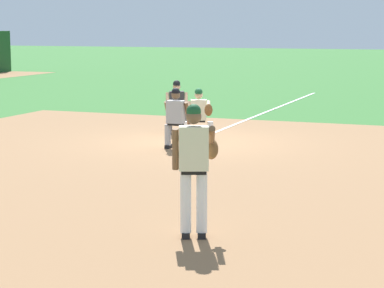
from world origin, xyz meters
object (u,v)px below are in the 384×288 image
at_px(baserunner, 176,116).
at_px(umpire, 177,105).
at_px(pitcher, 195,162).
at_px(baseball, 187,176).
at_px(first_baseman, 199,112).
at_px(first_base_bag, 190,141).

distance_m(baserunner, umpire, 2.52).
bearing_deg(pitcher, baseball, 23.01).
distance_m(first_baseman, umpire, 1.35).
height_order(baseball, umpire, umpire).
bearing_deg(first_base_bag, baseball, -159.65).
bearing_deg(first_baseman, pitcher, -159.95).
xyz_separation_m(first_base_bag, baserunner, (-1.02, -0.04, 0.75)).
xyz_separation_m(pitcher, first_baseman, (8.35, 3.05, -0.33)).
height_order(first_base_bag, pitcher, pitcher).
height_order(first_base_bag, baserunner, baserunner).
distance_m(pitcher, first_baseman, 8.89).
height_order(first_base_bag, umpire, umpire).
relative_size(baseball, pitcher, 0.04).
distance_m(first_base_bag, pitcher, 8.60).
xyz_separation_m(baserunner, umpire, (2.34, 0.93, 0.00)).
height_order(first_base_bag, baseball, first_base_bag).
xyz_separation_m(first_base_bag, umpire, (1.32, 0.89, 0.75)).
bearing_deg(baseball, pitcher, -156.99).
relative_size(first_base_bag, first_baseman, 0.28).
bearing_deg(baserunner, first_baseman, -2.48).
distance_m(baseball, first_baseman, 4.82).
relative_size(baseball, baserunner, 0.05).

